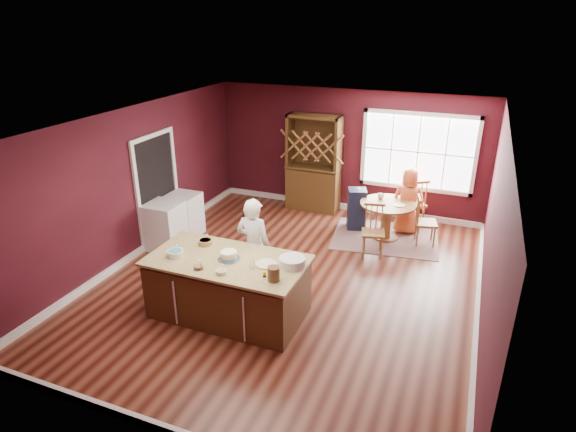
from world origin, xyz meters
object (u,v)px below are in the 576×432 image
(chair_east, at_px, (426,221))
(high_chair, at_px, (357,208))
(chair_north, at_px, (413,202))
(washer, at_px, (165,226))
(layer_cake, at_px, (229,256))
(baker, at_px, (254,246))
(chair_south, at_px, (373,231))
(dryer, at_px, (184,215))
(seated_woman, at_px, (408,201))
(toddler, at_px, (355,190))
(kitchen_island, at_px, (228,288))
(hutch, at_px, (314,163))
(dining_table, at_px, (387,213))

(chair_east, bearing_deg, high_chair, 67.04)
(chair_north, height_order, washer, chair_north)
(layer_cake, height_order, chair_east, layer_cake)
(baker, height_order, chair_north, baker)
(layer_cake, distance_m, chair_south, 3.13)
(washer, bearing_deg, dryer, 90.00)
(seated_woman, xyz_separation_m, toddler, (-1.08, -0.09, 0.13))
(kitchen_island, bearing_deg, seated_woman, 63.22)
(high_chair, relative_size, hutch, 0.41)
(dining_table, bearing_deg, baker, -119.64)
(washer, bearing_deg, kitchen_island, -34.91)
(layer_cake, xyz_separation_m, washer, (-2.19, 1.50, -0.53))
(high_chair, distance_m, hutch, 1.52)
(dryer, bearing_deg, washer, -90.00)
(layer_cake, distance_m, toddler, 3.95)
(chair_east, height_order, washer, chair_east)
(dining_table, distance_m, chair_east, 0.75)
(seated_woman, relative_size, toddler, 5.24)
(high_chair, distance_m, dryer, 3.52)
(baker, distance_m, high_chair, 3.17)
(dining_table, xyz_separation_m, layer_cake, (-1.62, -3.49, 0.45))
(dining_table, xyz_separation_m, dryer, (-3.81, -1.35, -0.10))
(layer_cake, bearing_deg, dining_table, 65.14)
(hutch, distance_m, washer, 3.58)
(washer, bearing_deg, high_chair, 35.60)
(kitchen_island, relative_size, dryer, 2.62)
(dining_table, distance_m, washer, 4.30)
(kitchen_island, distance_m, high_chair, 3.87)
(baker, bearing_deg, dining_table, -117.57)
(kitchen_island, height_order, washer, kitchen_island)
(high_chair, bearing_deg, seated_woman, -8.34)
(seated_woman, bearing_deg, hutch, -22.40)
(toddler, bearing_deg, chair_south, -60.57)
(kitchen_island, bearing_deg, dryer, 135.14)
(chair_south, height_order, high_chair, chair_south)
(baker, height_order, hutch, hutch)
(kitchen_island, height_order, dryer, kitchen_island)
(chair_south, xyz_separation_m, dryer, (-3.72, -0.54, -0.05))
(kitchen_island, relative_size, toddler, 8.77)
(high_chair, xyz_separation_m, dryer, (-3.13, -1.60, -0.01))
(baker, relative_size, chair_north, 1.50)
(high_chair, bearing_deg, chair_south, -80.09)
(baker, distance_m, hutch, 3.74)
(chair_south, distance_m, seated_woman, 1.33)
(layer_cake, distance_m, chair_east, 4.26)
(chair_east, bearing_deg, kitchen_island, 131.99)
(chair_north, xyz_separation_m, washer, (-4.20, -2.81, -0.08))
(baker, xyz_separation_m, chair_south, (1.48, 1.96, -0.31))
(chair_north, distance_m, dryer, 4.73)
(layer_cake, xyz_separation_m, seated_woman, (1.95, 3.93, -0.30))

